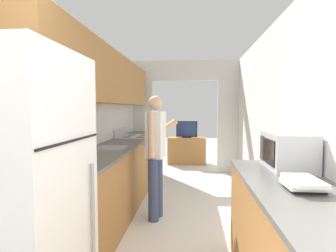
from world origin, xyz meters
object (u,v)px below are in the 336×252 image
at_px(book_stack, 304,184).
at_px(tv_cabinet, 187,151).
at_px(television, 187,130).
at_px(range_oven, 136,160).
at_px(person, 156,154).
at_px(microwave, 287,151).
at_px(refrigerator, 13,207).

distance_m(book_stack, tv_cabinet, 5.14).
bearing_deg(television, range_oven, -114.82).
relative_size(range_oven, person, 0.67).
relative_size(range_oven, microwave, 2.08).
distance_m(tv_cabinet, television, 0.55).
xyz_separation_m(range_oven, person, (0.58, -1.44, 0.39)).
bearing_deg(microwave, tv_cabinet, 102.30).
bearing_deg(television, refrigerator, -99.01).
relative_size(refrigerator, television, 3.26).
bearing_deg(book_stack, person, 126.20).
relative_size(refrigerator, microwave, 3.43).
xyz_separation_m(refrigerator, tv_cabinet, (0.85, 5.38, -0.53)).
height_order(book_stack, tv_cabinet, book_stack).
distance_m(refrigerator, microwave, 2.05).
relative_size(person, television, 2.97).
height_order(refrigerator, television, refrigerator).
height_order(range_oven, microwave, microwave).
distance_m(microwave, book_stack, 0.62).
bearing_deg(person, microwave, -116.00).
bearing_deg(microwave, range_oven, 127.27).
bearing_deg(range_oven, refrigerator, -89.11).
xyz_separation_m(microwave, tv_cabinet, (-0.97, 4.44, -0.73)).
distance_m(microwave, tv_cabinet, 4.60).
bearing_deg(tv_cabinet, range_oven, -114.36).
bearing_deg(range_oven, microwave, -52.73).
xyz_separation_m(person, book_stack, (1.18, -1.61, 0.11)).
relative_size(book_stack, tv_cabinet, 0.31).
height_order(microwave, book_stack, microwave).
relative_size(range_oven, television, 1.98).
bearing_deg(person, television, 6.99).
bearing_deg(television, microwave, -77.59).
relative_size(refrigerator, person, 1.10).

